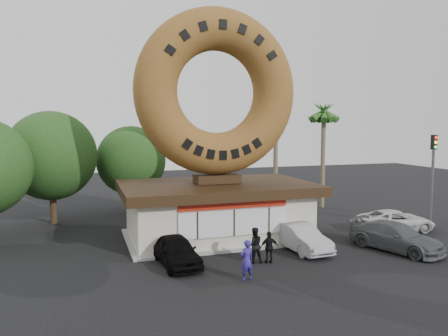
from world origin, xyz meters
name	(u,v)px	position (x,y,z in m)	size (l,w,h in m)	color
ground	(255,269)	(0.00, 0.00, 0.00)	(90.00, 90.00, 0.00)	black
donut_shop	(217,208)	(0.00, 5.98, 1.77)	(11.20, 7.20, 3.80)	beige
giant_donut	(217,92)	(0.00, 6.00, 8.60)	(9.60, 9.60, 2.45)	brown
tree_west	(51,156)	(-9.50, 13.00, 4.64)	(6.00, 6.00, 7.65)	#473321
tree_mid	(131,161)	(-4.00, 15.00, 4.02)	(5.20, 5.20, 6.63)	#473321
palm_near	(276,104)	(7.50, 14.00, 8.41)	(2.60, 2.60, 9.75)	#726651
palm_far	(324,115)	(11.00, 12.50, 7.48)	(2.60, 2.60, 8.75)	#726651
street_lamp	(157,153)	(-1.86, 16.00, 4.48)	(2.11, 0.20, 8.00)	#59595E
traffic_signal	(433,169)	(14.00, 3.99, 3.87)	(0.30, 0.38, 6.07)	#59595E
person_left	(247,260)	(-0.91, -1.30, 0.90)	(0.65, 0.43, 1.79)	navy
person_center	(254,245)	(0.31, 0.83, 0.88)	(0.86, 0.67, 1.76)	black
person_right	(269,247)	(0.99, 0.56, 0.78)	(0.92, 0.38, 1.56)	black
car_black	(177,251)	(-3.36, 1.70, 0.70)	(1.65, 4.11, 1.40)	black
car_silver	(301,238)	(3.46, 2.02, 0.70)	(1.49, 4.27, 1.41)	#9D9CA1
car_grey	(396,237)	(8.33, 0.45, 0.74)	(2.07, 5.10, 1.48)	#515356
car_white	(396,221)	(11.30, 4.03, 0.66)	(2.19, 4.75, 1.32)	silver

